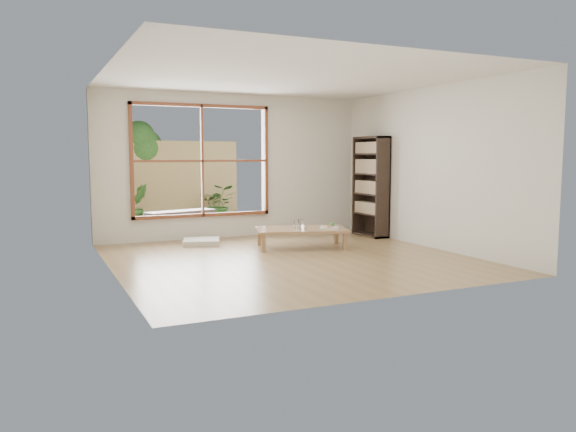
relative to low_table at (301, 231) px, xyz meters
name	(u,v)px	position (x,y,z in m)	size (l,w,h in m)	color
ground	(290,258)	(-0.58, -0.80, -0.28)	(5.00, 5.00, 0.00)	#97794B
low_table	(301,231)	(0.00, 0.00, 0.00)	(1.63, 1.21, 0.32)	#9E7C4C
floor_cushion	(201,241)	(-1.38, 1.05, -0.24)	(0.60, 0.60, 0.09)	beige
bookshelf	(371,187)	(1.76, 0.66, 0.64)	(0.30, 0.83, 1.84)	#2E2219
glass_tall	(301,224)	(-0.05, -0.07, 0.12)	(0.08, 0.08, 0.15)	silver
glass_mid	(302,225)	(0.05, 0.08, 0.09)	(0.07, 0.07, 0.09)	silver
glass_short	(296,224)	(-0.01, 0.17, 0.09)	(0.08, 0.08, 0.10)	silver
glass_small	(298,226)	(-0.04, 0.03, 0.07)	(0.06, 0.06, 0.07)	silver
food_tray	(330,227)	(0.44, -0.16, 0.06)	(0.34, 0.30, 0.09)	white
deck	(187,231)	(-1.18, 2.76, -0.28)	(2.80, 2.00, 0.05)	#322C24
garden_bench	(181,214)	(-1.40, 2.38, 0.11)	(1.40, 0.75, 0.43)	#2E2219
bamboo_fence	(174,183)	(-1.18, 3.76, 0.62)	(2.80, 0.06, 1.80)	tan
shrub_right	(218,204)	(-0.32, 3.40, 0.17)	(0.77, 0.67, 0.85)	#366926
shrub_left	(136,207)	(-2.08, 3.22, 0.20)	(0.50, 0.40, 0.91)	#366926
garden_tree	(138,149)	(-1.85, 4.06, 1.35)	(1.04, 0.85, 2.22)	#4C3D2D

